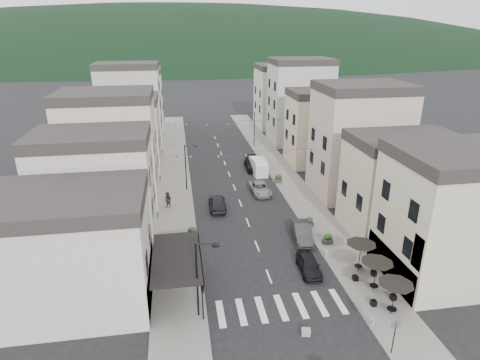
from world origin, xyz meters
The scene contains 31 objects.
ground centered at (0.00, 0.00, 0.00)m, with size 700.00×700.00×0.00m, color black.
sidewalk_left centered at (-7.50, 32.00, 0.06)m, with size 4.00×76.00×0.12m, color slate.
sidewalk_right centered at (7.50, 32.00, 0.06)m, with size 4.00×76.00×0.12m, color slate.
hill_backdrop centered at (0.00, 300.00, 0.00)m, with size 640.00×360.00×70.00m, color black.
boutique_building centered at (-15.50, 5.00, 4.00)m, with size 12.00×8.00×8.00m, color #BAB5AB.
bistro_building centered at (14.50, 4.00, 5.00)m, with size 10.00×8.00×10.00m, color beige.
boutique_awning centered at (-7.25, 5.00, 3.11)m, with size 3.77×7.50×3.28m.
buildings_row_left centered at (-14.50, 37.75, 6.12)m, with size 10.20×54.16×14.00m.
buildings_row_right centered at (14.50, 36.59, 6.32)m, with size 10.20×54.16×14.50m.
cafe_terrace centered at (7.70, 2.80, 2.36)m, with size 2.50×8.10×2.53m.
streetlamp_left_near centered at (-5.82, 2.00, 3.70)m, with size 1.70×0.56×6.00m.
streetlamp_left_far centered at (-5.82, 26.00, 3.70)m, with size 1.70×0.56×6.00m.
streetlamp_right_far centered at (5.82, 44.00, 3.70)m, with size 1.70×0.56×6.00m.
traffic_sign centered at (5.80, -3.50, 1.93)m, with size 0.70×0.07×2.70m.
bollards centered at (0.00, 5.50, 0.42)m, with size 11.66×10.26×0.60m.
bunting_near centered at (0.00, 22.00, 5.65)m, with size 19.00×0.28×0.62m.
bunting_far centered at (0.00, 38.00, 5.65)m, with size 19.00×0.28×0.62m.
parked_car_a centered at (3.50, 6.21, 0.69)m, with size 1.62×4.03×1.37m, color black.
parked_car_b centered at (4.60, 11.63, 0.76)m, with size 1.60×4.59×1.51m, color #2E2D30.
parked_car_c centered at (2.89, 23.58, 0.66)m, with size 2.19×4.76×1.32m, color gray.
parked_car_d centered at (3.69, 32.71, 0.75)m, with size 2.10×5.17×1.50m, color black.
parked_car_e centered at (-2.82, 19.84, 0.78)m, with size 1.84×4.57×1.56m, color black.
delivery_van centered at (4.16, 30.70, 1.06)m, with size 1.91×4.55×2.15m.
pedestrian_a centered at (-5.80, 9.57, 0.90)m, with size 0.57×0.37×1.56m, color black.
pedestrian_b centered at (-8.36, 20.72, 1.08)m, with size 0.94×0.73×1.93m, color #27202B.
concrete_block_b centered at (0.96, -1.00, 0.23)m, with size 0.60×0.45×0.45m, color gray.
planter_la centered at (-7.65, 9.21, 0.74)m, with size 1.27×0.92×1.28m.
planter_lb centered at (-6.00, 13.47, 0.66)m, with size 1.12×0.86×1.10m.
planter_ra centered at (6.00, 13.80, 0.65)m, with size 1.05×0.70×1.09m.
planter_rb centered at (6.69, 10.23, 0.62)m, with size 0.98×0.63×1.03m.
planter_rc centered at (6.00, 26.54, 0.65)m, with size 1.10×0.80×1.10m.
Camera 1 is at (-6.86, -21.58, 19.56)m, focal length 30.00 mm.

